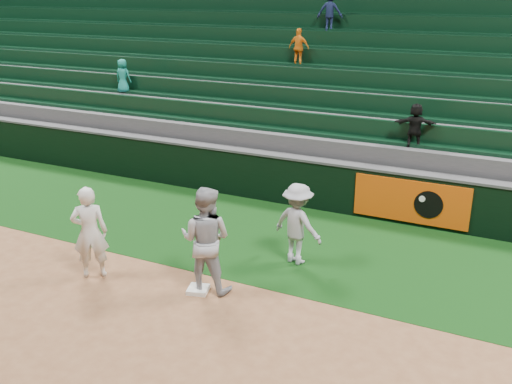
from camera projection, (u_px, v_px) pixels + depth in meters
ground at (180, 297)px, 10.15m from camera, size 70.00×70.00×0.00m
foul_grass at (254, 235)px, 12.69m from camera, size 36.00×4.20×0.01m
first_base at (198, 290)px, 10.31m from camera, size 0.44×0.44×0.08m
first_baseman at (90, 232)px, 10.59m from camera, size 0.78×0.73×1.80m
baserunner at (206, 240)px, 10.09m from camera, size 1.04×0.86×1.96m
base_coach at (298, 224)px, 11.15m from camera, size 1.18×0.85×1.65m
field_wall at (293, 180)px, 14.33m from camera, size 36.00×0.45×1.25m
stadium_seating at (340, 110)px, 17.18m from camera, size 36.00×5.95×5.13m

